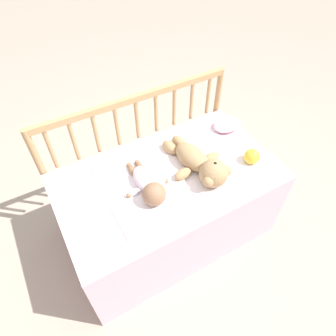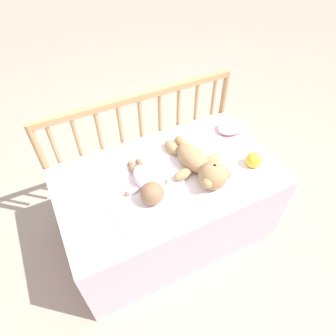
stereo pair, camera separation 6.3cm
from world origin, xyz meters
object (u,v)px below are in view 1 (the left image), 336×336
at_px(baby, 148,185).
at_px(toy_ball, 252,157).
at_px(small_pillow, 227,125).
at_px(teddy_bear, 200,163).

relative_size(baby, toy_ball, 4.03).
height_order(baby, toy_ball, baby).
bearing_deg(small_pillow, baby, -162.79).
relative_size(teddy_bear, toy_ball, 5.33).
bearing_deg(teddy_bear, small_pillow, 31.68).
bearing_deg(teddy_bear, toy_ball, -16.57).
distance_m(toy_ball, small_pillow, 0.31).
bearing_deg(baby, toy_ball, -9.56).
xyz_separation_m(baby, toy_ball, (0.60, -0.10, -0.00)).
xyz_separation_m(baby, small_pillow, (0.67, 0.21, -0.02)).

